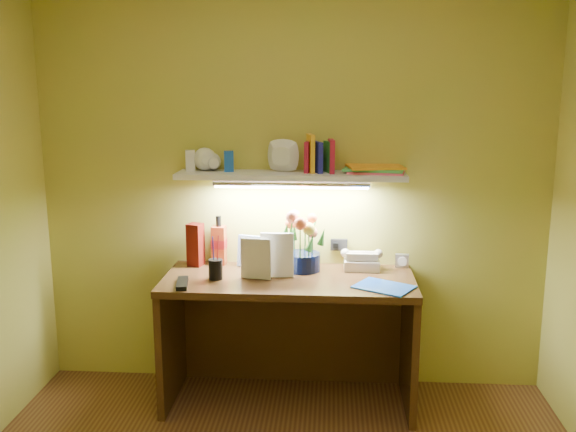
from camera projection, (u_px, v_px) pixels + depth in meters
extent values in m
cube|color=#37240F|center=(289.00, 340.00, 3.65)|extent=(1.40, 0.60, 0.75)
cube|color=#B8B9BD|center=(402.00, 261.00, 3.77)|extent=(0.08, 0.05, 0.08)
cube|color=#510E08|center=(196.00, 245.00, 3.79)|extent=(0.10, 0.10, 0.25)
cylinder|color=black|center=(215.00, 262.00, 3.53)|extent=(0.08, 0.08, 0.19)
cube|color=black|center=(182.00, 283.00, 3.44)|extent=(0.09, 0.21, 0.02)
cube|color=blue|center=(384.00, 287.00, 3.40)|extent=(0.36, 0.33, 0.01)
imported|color=beige|center=(241.00, 258.00, 3.54)|extent=(0.17, 0.06, 0.23)
imported|color=white|center=(260.00, 255.00, 3.56)|extent=(0.19, 0.02, 0.25)
cube|color=white|center=(291.00, 175.00, 3.63)|extent=(1.30, 0.25, 0.03)
imported|color=white|center=(207.00, 163.00, 3.65)|extent=(0.17, 0.17, 0.10)
imported|color=white|center=(214.00, 164.00, 3.64)|extent=(0.13, 0.13, 0.09)
imported|color=white|center=(281.00, 169.00, 3.62)|extent=(0.23, 0.23, 0.05)
cube|color=white|center=(190.00, 161.00, 3.70)|extent=(0.06, 0.05, 0.12)
cube|color=blue|center=(229.00, 161.00, 3.66)|extent=(0.06, 0.05, 0.12)
cube|color=#A51637|center=(308.00, 157.00, 3.63)|extent=(0.04, 0.12, 0.18)
cube|color=#F5AD1E|center=(311.00, 153.00, 3.63)|extent=(0.05, 0.14, 0.22)
cube|color=navy|center=(317.00, 157.00, 3.62)|extent=(0.07, 0.13, 0.17)
cube|color=#29832D|center=(328.00, 157.00, 3.63)|extent=(0.06, 0.11, 0.18)
cube|color=#A51637|center=(331.00, 156.00, 3.61)|extent=(0.04, 0.13, 0.19)
cube|color=#FF5684|center=(376.00, 171.00, 3.64)|extent=(0.34, 0.27, 0.01)
cube|color=#4EBA5E|center=(374.00, 169.00, 3.64)|extent=(0.37, 0.30, 0.01)
cube|color=#FF9F1C|center=(375.00, 167.00, 3.63)|extent=(0.34, 0.27, 0.01)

